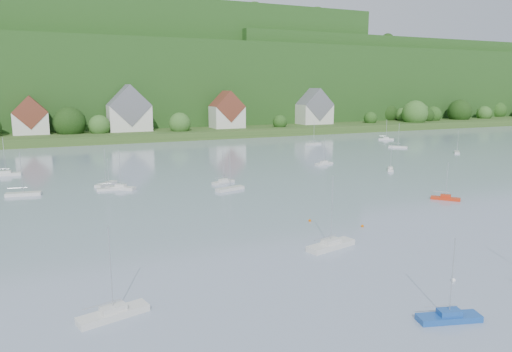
{
  "coord_description": "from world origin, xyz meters",
  "views": [
    {
      "loc": [
        -24.93,
        -1.87,
        19.81
      ],
      "look_at": [
        9.16,
        75.0,
        4.0
      ],
      "focal_mm": 33.14,
      "sensor_mm": 36.0,
      "label": 1
    }
  ],
  "objects_px": {
    "near_sailboat_3": "(331,244)",
    "near_sailboat_6": "(113,313)",
    "near_sailboat_1": "(449,316)",
    "near_sailboat_5": "(446,198)"
  },
  "relations": [
    {
      "from": "near_sailboat_1",
      "to": "near_sailboat_5",
      "type": "relative_size",
      "value": 1.11
    },
    {
      "from": "near_sailboat_5",
      "to": "near_sailboat_6",
      "type": "xyz_separation_m",
      "value": [
        -60.25,
        -21.34,
        0.04
      ]
    },
    {
      "from": "near_sailboat_3",
      "to": "near_sailboat_6",
      "type": "height_order",
      "value": "near_sailboat_3"
    },
    {
      "from": "near_sailboat_1",
      "to": "near_sailboat_6",
      "type": "bearing_deg",
      "value": 170.54
    },
    {
      "from": "near_sailboat_1",
      "to": "near_sailboat_6",
      "type": "distance_m",
      "value": 29.1
    },
    {
      "from": "near_sailboat_6",
      "to": "near_sailboat_5",
      "type": "bearing_deg",
      "value": 5.08
    },
    {
      "from": "near_sailboat_1",
      "to": "near_sailboat_3",
      "type": "height_order",
      "value": "near_sailboat_3"
    },
    {
      "from": "near_sailboat_6",
      "to": "near_sailboat_3",
      "type": "bearing_deg",
      "value": 1.35
    },
    {
      "from": "near_sailboat_1",
      "to": "near_sailboat_6",
      "type": "xyz_separation_m",
      "value": [
        -26.35,
        12.36,
        0.02
      ]
    },
    {
      "from": "near_sailboat_3",
      "to": "near_sailboat_6",
      "type": "xyz_separation_m",
      "value": [
        -27.34,
        -7.72,
        -0.03
      ]
    }
  ]
}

